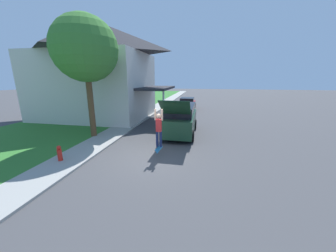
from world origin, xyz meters
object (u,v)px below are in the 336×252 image
suv_parked (181,119)px  lawn_tree_near (85,49)px  lawn_tree_far (132,66)px  skateboarder (159,128)px  skateboard (159,148)px  fire_hydrant (60,153)px  car_down_street (187,104)px

suv_parked → lawn_tree_near: bearing=-161.8°
lawn_tree_far → skateboarder: (5.46, -10.89, -3.44)m
skateboarder → skateboard: 1.08m
lawn_tree_near → skateboard: 7.32m
lawn_tree_near → suv_parked: size_ratio=1.34×
fire_hydrant → skateboard: bearing=20.5°
lawn_tree_far → skateboarder: lawn_tree_far is taller
lawn_tree_far → suv_parked: 9.86m
fire_hydrant → lawn_tree_near: bearing=100.0°
suv_parked → skateboard: 4.06m
lawn_tree_near → fire_hydrant: lawn_tree_near is taller
suv_parked → fire_hydrant: bearing=-130.9°
lawn_tree_far → fire_hydrant: size_ratio=9.73×
suv_parked → car_down_street: suv_parked is taller
skateboard → fire_hydrant: bearing=-159.5°
lawn_tree_near → skateboarder: (4.94, -2.26, -3.91)m
skateboarder → skateboard: size_ratio=2.39×
skateboard → fire_hydrant: fire_hydrant is taller
lawn_tree_near → lawn_tree_far: bearing=93.5°
suv_parked → car_down_street: size_ratio=1.32×
suv_parked → skateboarder: size_ratio=2.92×
suv_parked → fire_hydrant: 7.37m
lawn_tree_near → lawn_tree_far: lawn_tree_near is taller
skateboard → lawn_tree_far: bearing=116.7°
lawn_tree_near → car_down_street: size_ratio=1.77×
car_down_street → skateboard: car_down_street is taller
lawn_tree_far → car_down_street: (5.44, 3.93, -4.23)m
car_down_street → skateboarder: size_ratio=2.21×
car_down_street → skateboarder: bearing=-89.9°
lawn_tree_far → skateboard: bearing=-63.3°
skateboarder → skateboard: bearing=112.5°
suv_parked → car_down_street: 10.79m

